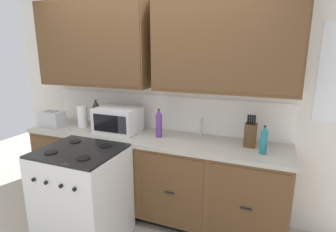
{
  "coord_description": "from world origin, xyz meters",
  "views": [
    {
      "loc": [
        1.21,
        -2.17,
        1.83
      ],
      "look_at": [
        0.23,
        0.27,
        1.18
      ],
      "focal_mm": 28.25,
      "sensor_mm": 36.0,
      "label": 1
    }
  ],
  "objects_px": {
    "microwave": "(118,120)",
    "paper_towel_roll": "(82,117)",
    "bottle_teal": "(264,140)",
    "stove_range": "(83,195)",
    "bottle_violet": "(159,123)",
    "toaster": "(52,119)",
    "bottle_dark": "(96,114)",
    "knife_block": "(250,134)"
  },
  "relations": [
    {
      "from": "toaster",
      "to": "bottle_violet",
      "type": "height_order",
      "value": "bottle_violet"
    },
    {
      "from": "microwave",
      "to": "toaster",
      "type": "xyz_separation_m",
      "value": [
        -0.85,
        -0.12,
        -0.04
      ]
    },
    {
      "from": "microwave",
      "to": "toaster",
      "type": "height_order",
      "value": "microwave"
    },
    {
      "from": "stove_range",
      "to": "knife_block",
      "type": "distance_m",
      "value": 1.73
    },
    {
      "from": "paper_towel_roll",
      "to": "bottle_dark",
      "type": "bearing_deg",
      "value": 13.14
    },
    {
      "from": "bottle_dark",
      "to": "bottle_teal",
      "type": "bearing_deg",
      "value": -4.46
    },
    {
      "from": "toaster",
      "to": "bottle_teal",
      "type": "bearing_deg",
      "value": 0.51
    },
    {
      "from": "paper_towel_roll",
      "to": "bottle_violet",
      "type": "bearing_deg",
      "value": -0.63
    },
    {
      "from": "toaster",
      "to": "paper_towel_roll",
      "type": "distance_m",
      "value": 0.37
    },
    {
      "from": "stove_range",
      "to": "bottle_teal",
      "type": "xyz_separation_m",
      "value": [
        1.59,
        0.54,
        0.59
      ]
    },
    {
      "from": "bottle_teal",
      "to": "bottle_violet",
      "type": "relative_size",
      "value": 0.86
    },
    {
      "from": "toaster",
      "to": "paper_towel_roll",
      "type": "height_order",
      "value": "paper_towel_roll"
    },
    {
      "from": "microwave",
      "to": "stove_range",
      "type": "bearing_deg",
      "value": -92.18
    },
    {
      "from": "paper_towel_roll",
      "to": "bottle_violet",
      "type": "relative_size",
      "value": 0.85
    },
    {
      "from": "stove_range",
      "to": "bottle_teal",
      "type": "height_order",
      "value": "bottle_teal"
    },
    {
      "from": "bottle_violet",
      "to": "paper_towel_roll",
      "type": "bearing_deg",
      "value": 179.37
    },
    {
      "from": "microwave",
      "to": "toaster",
      "type": "distance_m",
      "value": 0.86
    },
    {
      "from": "stove_range",
      "to": "bottle_violet",
      "type": "height_order",
      "value": "bottle_violet"
    },
    {
      "from": "microwave",
      "to": "paper_towel_roll",
      "type": "bearing_deg",
      "value": 179.31
    },
    {
      "from": "bottle_dark",
      "to": "bottle_violet",
      "type": "relative_size",
      "value": 1.1
    },
    {
      "from": "toaster",
      "to": "knife_block",
      "type": "distance_m",
      "value": 2.3
    },
    {
      "from": "knife_block",
      "to": "bottle_dark",
      "type": "xyz_separation_m",
      "value": [
        -1.77,
        -0.03,
        0.05
      ]
    },
    {
      "from": "knife_block",
      "to": "bottle_dark",
      "type": "height_order",
      "value": "bottle_dark"
    },
    {
      "from": "bottle_dark",
      "to": "bottle_violet",
      "type": "bearing_deg",
      "value": -3.56
    },
    {
      "from": "paper_towel_roll",
      "to": "bottle_teal",
      "type": "bearing_deg",
      "value": -2.95
    },
    {
      "from": "bottle_teal",
      "to": "knife_block",
      "type": "bearing_deg",
      "value": 126.04
    },
    {
      "from": "bottle_dark",
      "to": "toaster",
      "type": "bearing_deg",
      "value": -162.03
    },
    {
      "from": "microwave",
      "to": "knife_block",
      "type": "height_order",
      "value": "knife_block"
    },
    {
      "from": "stove_range",
      "to": "toaster",
      "type": "bearing_deg",
      "value": 147.93
    },
    {
      "from": "bottle_teal",
      "to": "microwave",
      "type": "bearing_deg",
      "value": 176.32
    },
    {
      "from": "bottle_dark",
      "to": "paper_towel_roll",
      "type": "bearing_deg",
      "value": -166.86
    },
    {
      "from": "microwave",
      "to": "bottle_dark",
      "type": "xyz_separation_m",
      "value": [
        -0.33,
        0.05,
        0.02
      ]
    },
    {
      "from": "knife_block",
      "to": "bottle_teal",
      "type": "relative_size",
      "value": 1.17
    },
    {
      "from": "toaster",
      "to": "bottle_dark",
      "type": "distance_m",
      "value": 0.55
    },
    {
      "from": "bottle_violet",
      "to": "knife_block",
      "type": "bearing_deg",
      "value": 4.97
    },
    {
      "from": "knife_block",
      "to": "bottle_dark",
      "type": "bearing_deg",
      "value": -179.07
    },
    {
      "from": "toaster",
      "to": "microwave",
      "type": "bearing_deg",
      "value": 8.19
    },
    {
      "from": "bottle_teal",
      "to": "stove_range",
      "type": "bearing_deg",
      "value": -161.31
    },
    {
      "from": "stove_range",
      "to": "bottle_violet",
      "type": "distance_m",
      "value": 1.03
    },
    {
      "from": "bottle_dark",
      "to": "bottle_teal",
      "type": "xyz_separation_m",
      "value": [
        1.89,
        -0.15,
        -0.04
      ]
    },
    {
      "from": "paper_towel_roll",
      "to": "toaster",
      "type": "bearing_deg",
      "value": -159.68
    },
    {
      "from": "microwave",
      "to": "bottle_teal",
      "type": "bearing_deg",
      "value": -3.68
    }
  ]
}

